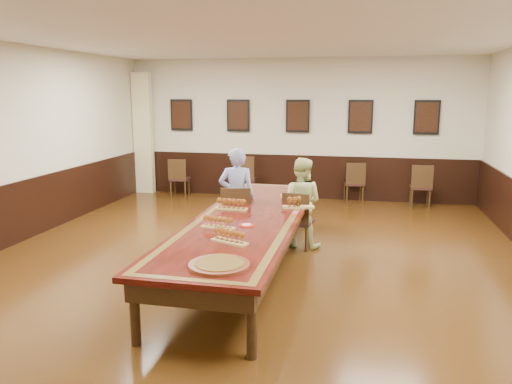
% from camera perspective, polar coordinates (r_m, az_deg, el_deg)
% --- Properties ---
extents(floor, '(8.00, 10.00, 0.02)m').
position_cam_1_polar(floor, '(7.06, -0.88, -8.85)').
color(floor, black).
rests_on(floor, ground).
extents(ceiling, '(8.00, 10.00, 0.02)m').
position_cam_1_polar(ceiling, '(6.68, -0.97, 18.08)').
color(ceiling, white).
rests_on(ceiling, floor).
extents(wall_back, '(8.00, 0.02, 3.20)m').
position_cam_1_polar(wall_back, '(11.59, 4.82, 7.18)').
color(wall_back, beige).
rests_on(wall_back, floor).
extents(chair_man, '(0.55, 0.59, 0.99)m').
position_cam_1_polar(chair_man, '(7.92, -2.23, -2.80)').
color(chair_man, black).
rests_on(chair_man, floor).
extents(chair_woman, '(0.49, 0.52, 0.91)m').
position_cam_1_polar(chair_woman, '(7.89, 4.89, -3.18)').
color(chair_woman, black).
rests_on(chair_woman, floor).
extents(spare_chair_a, '(0.46, 0.50, 0.90)m').
position_cam_1_polar(spare_chair_a, '(11.94, -8.73, 1.65)').
color(spare_chair_a, black).
rests_on(spare_chair_a, floor).
extents(spare_chair_b, '(0.54, 0.58, 1.03)m').
position_cam_1_polar(spare_chair_b, '(11.40, -1.30, 1.64)').
color(spare_chair_b, black).
rests_on(spare_chair_b, floor).
extents(spare_chair_c, '(0.50, 0.54, 0.91)m').
position_cam_1_polar(spare_chair_c, '(11.38, 11.14, 1.13)').
color(spare_chair_c, black).
rests_on(spare_chair_c, floor).
extents(spare_chair_d, '(0.44, 0.48, 0.93)m').
position_cam_1_polar(spare_chair_d, '(11.24, 18.30, 0.69)').
color(spare_chair_d, black).
rests_on(spare_chair_d, floor).
extents(person_man, '(0.64, 0.48, 1.58)m').
position_cam_1_polar(person_man, '(7.95, -2.20, -0.55)').
color(person_man, '#455CAE').
rests_on(person_man, floor).
extents(person_woman, '(0.78, 0.64, 1.43)m').
position_cam_1_polar(person_woman, '(7.92, 5.11, -1.21)').
color(person_woman, '#D0DC89').
rests_on(person_woman, floor).
extents(pink_phone, '(0.08, 0.15, 0.01)m').
position_cam_1_polar(pink_phone, '(7.05, 4.49, -2.39)').
color(pink_phone, '#EC4E6D').
rests_on(pink_phone, conference_table).
extents(curtain, '(0.45, 0.18, 2.90)m').
position_cam_1_polar(curtain, '(12.48, -12.76, 6.54)').
color(curtain, beige).
rests_on(curtain, floor).
extents(wainscoting, '(8.00, 10.00, 1.00)m').
position_cam_1_polar(wainscoting, '(6.90, -0.89, -4.87)').
color(wainscoting, black).
rests_on(wainscoting, floor).
extents(conference_table, '(1.40, 5.00, 0.76)m').
position_cam_1_polar(conference_table, '(6.87, -0.89, -3.98)').
color(conference_table, '#320A08').
rests_on(conference_table, floor).
extents(posters, '(6.14, 0.04, 0.74)m').
position_cam_1_polar(posters, '(11.50, 4.79, 8.64)').
color(posters, black).
rests_on(posters, wall_back).
extents(flight_a, '(0.47, 0.16, 0.17)m').
position_cam_1_polar(flight_a, '(7.22, -2.84, -1.44)').
color(flight_a, '#AB8B47').
rests_on(flight_a, conference_table).
extents(flight_b, '(0.49, 0.25, 0.17)m').
position_cam_1_polar(flight_b, '(7.36, 4.68, -1.22)').
color(flight_b, '#AB8B47').
rests_on(flight_b, conference_table).
extents(flight_c, '(0.45, 0.22, 0.16)m').
position_cam_1_polar(flight_c, '(6.25, -4.36, -3.54)').
color(flight_c, '#AB8B47').
rests_on(flight_c, conference_table).
extents(flight_d, '(0.47, 0.31, 0.17)m').
position_cam_1_polar(flight_d, '(5.64, -3.06, -5.11)').
color(flight_d, '#AB8B47').
rests_on(flight_d, conference_table).
extents(red_plate_grp, '(0.20, 0.20, 0.03)m').
position_cam_1_polar(red_plate_grp, '(6.36, -1.10, -3.84)').
color(red_plate_grp, red).
rests_on(red_plate_grp, conference_table).
extents(carved_platter, '(0.77, 0.77, 0.05)m').
position_cam_1_polar(carved_platter, '(4.91, -4.23, -8.33)').
color(carved_platter, '#521F10').
rests_on(carved_platter, conference_table).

